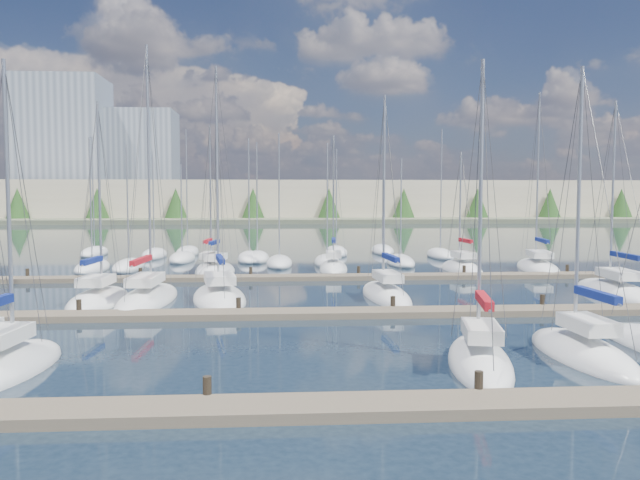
{
  "coord_description": "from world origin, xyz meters",
  "views": [
    {
      "loc": [
        -1.91,
        -14.92,
        6.03
      ],
      "look_at": [
        0.0,
        14.0,
        4.0
      ],
      "focal_mm": 35.0,
      "sensor_mm": 36.0,
      "label": 1
    }
  ],
  "objects": [
    {
      "name": "ground",
      "position": [
        0.0,
        60.0,
        0.0
      ],
      "size": [
        400.0,
        400.0,
        0.0
      ],
      "primitive_type": "plane",
      "color": "#1B2836",
      "rests_on": "ground"
    },
    {
      "name": "dock_near",
      "position": [
        0.0,
        2.01,
        0.15
      ],
      "size": [
        44.0,
        1.93,
        1.1
      ],
      "color": "#6B5E4C",
      "rests_on": "ground"
    },
    {
      "name": "dock_mid",
      "position": [
        0.0,
        16.01,
        0.15
      ],
      "size": [
        44.0,
        1.93,
        1.1
      ],
      "color": "#6B5E4C",
      "rests_on": "ground"
    },
    {
      "name": "dock_far",
      "position": [
        0.0,
        30.01,
        0.15
      ],
      "size": [
        44.0,
        1.93,
        1.1
      ],
      "color": "#6B5E4C",
      "rests_on": "ground"
    },
    {
      "name": "sailboat_e",
      "position": [
        9.39,
        7.31,
        0.19
      ],
      "size": [
        2.47,
        7.18,
        11.61
      ],
      "rotation": [
        0.0,
        0.0,
        0.02
      ],
      "color": "white",
      "rests_on": "ground"
    },
    {
      "name": "sailboat_q",
      "position": [
        12.86,
        34.43,
        0.17
      ],
      "size": [
        2.83,
        7.07,
        10.39
      ],
      "rotation": [
        0.0,
        0.0,
        0.06
      ],
      "color": "white",
      "rests_on": "ground"
    },
    {
      "name": "sailboat_c",
      "position": [
        -11.3,
        6.76,
        0.18
      ],
      "size": [
        3.07,
        6.87,
        11.45
      ],
      "rotation": [
        0.0,
        0.0,
        -0.09
      ],
      "color": "white",
      "rests_on": "ground"
    },
    {
      "name": "sailboat_j",
      "position": [
        -5.39,
        21.25,
        0.18
      ],
      "size": [
        4.34,
        8.94,
        14.3
      ],
      "rotation": [
        0.0,
        0.0,
        0.16
      ],
      "color": "white",
      "rests_on": "ground"
    },
    {
      "name": "sailboat_d",
      "position": [
        5.18,
        6.41,
        0.19
      ],
      "size": [
        3.44,
        7.19,
        11.61
      ],
      "rotation": [
        0.0,
        0.0,
        -0.19
      ],
      "color": "white",
      "rests_on": "ground"
    },
    {
      "name": "sailboat_k",
      "position": [
        4.43,
        21.47,
        0.19
      ],
      "size": [
        2.79,
        8.49,
        12.8
      ],
      "rotation": [
        0.0,
        0.0,
        0.06
      ],
      "color": "white",
      "rests_on": "ground"
    },
    {
      "name": "sailboat_o",
      "position": [
        -6.75,
        33.86,
        0.19
      ],
      "size": [
        3.26,
        6.97,
        12.82
      ],
      "rotation": [
        0.0,
        0.0,
        -0.13
      ],
      "color": "white",
      "rests_on": "ground"
    },
    {
      "name": "sailboat_m",
      "position": [
        18.67,
        21.69,
        0.17
      ],
      "size": [
        3.45,
        9.3,
        12.64
      ],
      "rotation": [
        0.0,
        0.0,
        -0.07
      ],
      "color": "white",
      "rests_on": "ground"
    },
    {
      "name": "sailboat_i",
      "position": [
        -9.42,
        20.96,
        0.19
      ],
      "size": [
        3.14,
        9.67,
        15.4
      ],
      "rotation": [
        0.0,
        0.0,
        -0.05
      ],
      "color": "white",
      "rests_on": "ground"
    },
    {
      "name": "sailboat_r",
      "position": [
        19.36,
        34.81,
        0.19
      ],
      "size": [
        4.41,
        9.85,
        15.33
      ],
      "rotation": [
        0.0,
        0.0,
        -0.18
      ],
      "color": "white",
      "rests_on": "ground"
    },
    {
      "name": "sailboat_h",
      "position": [
        -12.09,
        20.64,
        0.18
      ],
      "size": [
        3.11,
        7.22,
        12.1
      ],
      "rotation": [
        0.0,
        0.0,
        -0.06
      ],
      "color": "white",
      "rests_on": "ground"
    },
    {
      "name": "sailboat_n",
      "position": [
        -7.46,
        35.34,
        0.2
      ],
      "size": [
        2.51,
        6.89,
        12.48
      ],
      "rotation": [
        0.0,
        0.0,
        -0.07
      ],
      "color": "white",
      "rests_on": "ground"
    },
    {
      "name": "sailboat_p",
      "position": [
        2.52,
        35.56,
        0.19
      ],
      "size": [
        2.75,
        6.91,
        11.77
      ],
      "rotation": [
        0.0,
        0.0,
        -0.07
      ],
      "color": "white",
      "rests_on": "ground"
    },
    {
      "name": "distant_boats",
      "position": [
        -4.34,
        43.76,
        0.29
      ],
      "size": [
        36.93,
        20.75,
        13.3
      ],
      "color": "#9EA0A5",
      "rests_on": "ground"
    },
    {
      "name": "shoreline",
      "position": [
        -13.29,
        149.77,
        7.44
      ],
      "size": [
        400.0,
        60.0,
        38.0
      ],
      "color": "#666B51",
      "rests_on": "ground"
    }
  ]
}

